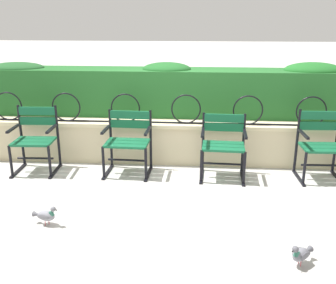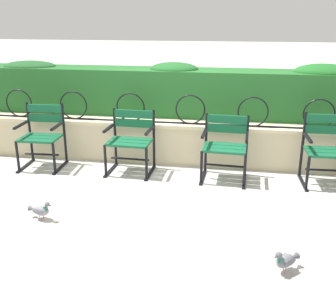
{
  "view_description": "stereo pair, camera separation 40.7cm",
  "coord_description": "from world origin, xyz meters",
  "px_view_note": "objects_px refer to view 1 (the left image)",
  "views": [
    {
      "loc": [
        0.35,
        -4.5,
        2.06
      ],
      "look_at": [
        0.0,
        0.15,
        0.55
      ],
      "focal_mm": 41.82,
      "sensor_mm": 36.0,
      "label": 1
    },
    {
      "loc": [
        0.75,
        -4.45,
        2.06
      ],
      "look_at": [
        0.0,
        0.15,
        0.55
      ],
      "focal_mm": 41.82,
      "sensor_mm": 36.0,
      "label": 2
    }
  ],
  "objects_px": {
    "park_chair_rightmost": "(321,144)",
    "pigeon_far_side": "(46,215)",
    "park_chair_centre_left": "(128,140)",
    "park_chair_centre_right": "(223,144)",
    "park_chair_leftmost": "(35,138)",
    "pigeon_near_chairs": "(301,254)"
  },
  "relations": [
    {
      "from": "pigeon_near_chairs",
      "to": "park_chair_leftmost",
      "type": "bearing_deg",
      "value": 147.56
    },
    {
      "from": "park_chair_centre_left",
      "to": "pigeon_far_side",
      "type": "bearing_deg",
      "value": -111.92
    },
    {
      "from": "park_chair_leftmost",
      "to": "park_chair_centre_left",
      "type": "xyz_separation_m",
      "value": [
        1.28,
        0.02,
        -0.01
      ]
    },
    {
      "from": "park_chair_leftmost",
      "to": "pigeon_near_chairs",
      "type": "relative_size",
      "value": 3.74
    },
    {
      "from": "park_chair_centre_left",
      "to": "park_chair_centre_right",
      "type": "xyz_separation_m",
      "value": [
        1.27,
        -0.04,
        -0.0
      ]
    },
    {
      "from": "park_chair_centre_left",
      "to": "pigeon_near_chairs",
      "type": "relative_size",
      "value": 3.54
    },
    {
      "from": "pigeon_far_side",
      "to": "pigeon_near_chairs",
      "type": "bearing_deg",
      "value": -11.63
    },
    {
      "from": "park_chair_centre_left",
      "to": "pigeon_near_chairs",
      "type": "bearing_deg",
      "value": -47.45
    },
    {
      "from": "park_chair_centre_left",
      "to": "park_chair_rightmost",
      "type": "xyz_separation_m",
      "value": [
        2.54,
        0.0,
        0.01
      ]
    },
    {
      "from": "pigeon_near_chairs",
      "to": "pigeon_far_side",
      "type": "height_order",
      "value": "same"
    },
    {
      "from": "park_chair_centre_right",
      "to": "park_chair_rightmost",
      "type": "relative_size",
      "value": 0.93
    },
    {
      "from": "park_chair_centre_right",
      "to": "pigeon_near_chairs",
      "type": "height_order",
      "value": "park_chair_centre_right"
    },
    {
      "from": "park_chair_centre_left",
      "to": "pigeon_far_side",
      "type": "distance_m",
      "value": 1.65
    },
    {
      "from": "park_chair_rightmost",
      "to": "pigeon_far_side",
      "type": "relative_size",
      "value": 3.09
    },
    {
      "from": "park_chair_rightmost",
      "to": "pigeon_far_side",
      "type": "xyz_separation_m",
      "value": [
        -3.15,
        -1.5,
        -0.36
      ]
    },
    {
      "from": "park_chair_centre_left",
      "to": "pigeon_far_side",
      "type": "xyz_separation_m",
      "value": [
        -0.6,
        -1.5,
        -0.35
      ]
    },
    {
      "from": "park_chair_centre_left",
      "to": "park_chair_rightmost",
      "type": "relative_size",
      "value": 0.94
    },
    {
      "from": "park_chair_leftmost",
      "to": "pigeon_near_chairs",
      "type": "bearing_deg",
      "value": -32.44
    },
    {
      "from": "park_chair_rightmost",
      "to": "park_chair_leftmost",
      "type": "bearing_deg",
      "value": -179.64
    },
    {
      "from": "pigeon_near_chairs",
      "to": "park_chair_rightmost",
      "type": "bearing_deg",
      "value": 70.64
    },
    {
      "from": "park_chair_centre_right",
      "to": "pigeon_far_side",
      "type": "relative_size",
      "value": 2.87
    },
    {
      "from": "park_chair_centre_left",
      "to": "pigeon_far_side",
      "type": "height_order",
      "value": "park_chair_centre_left"
    }
  ]
}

